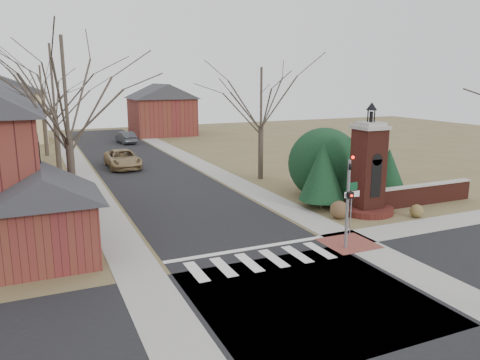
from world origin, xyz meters
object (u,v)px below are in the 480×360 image
sign_post (352,198)px  brick_gate_monument (368,177)px  pickup_truck (123,159)px  distant_car (126,137)px  traffic_signal_pole (348,195)px

sign_post → brick_gate_monument: 4.55m
sign_post → brick_gate_monument: brick_gate_monument is taller
pickup_truck → distant_car: (3.20, 15.82, -0.07)m
sign_post → pickup_truck: bearing=107.3°
pickup_truck → distant_car: size_ratio=1.31×
brick_gate_monument → sign_post: bearing=-138.6°
sign_post → pickup_truck: size_ratio=0.48×
traffic_signal_pole → distant_car: traffic_signal_pole is taller
distant_car → brick_gate_monument: bearing=95.6°
pickup_truck → distant_car: pickup_truck is taller
sign_post → pickup_truck: 24.20m
brick_gate_monument → distant_car: brick_gate_monument is taller
distant_car → traffic_signal_pole: bearing=87.8°
traffic_signal_pole → distant_car: 40.44m
traffic_signal_pole → sign_post: bearing=47.6°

